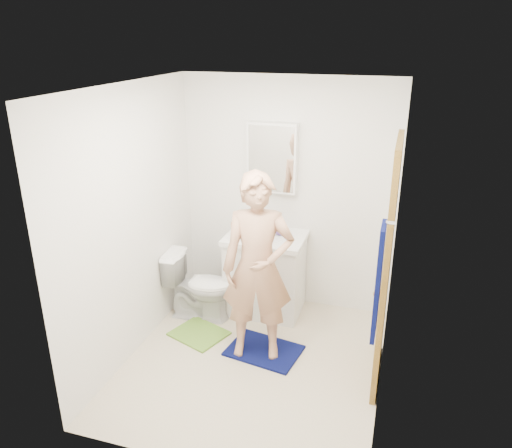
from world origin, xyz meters
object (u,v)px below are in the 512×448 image
(vanity_cabinet, at_px, (265,275))
(towel, at_px, (378,283))
(toilet, at_px, (200,286))
(toothbrush_cup, at_px, (281,230))
(man, at_px, (258,268))
(medicine_cabinet, at_px, (272,158))
(soap_dispenser, at_px, (236,225))

(vanity_cabinet, distance_m, towel, 2.08)
(toilet, xyz_separation_m, toothbrush_cup, (0.74, 0.38, 0.55))
(man, bearing_deg, toilet, 136.28)
(medicine_cabinet, bearing_deg, towel, -55.39)
(soap_dispenser, height_order, toothbrush_cup, soap_dispenser)
(medicine_cabinet, relative_size, toothbrush_cup, 5.15)
(vanity_cabinet, height_order, toothbrush_cup, toothbrush_cup)
(vanity_cabinet, xyz_separation_m, towel, (1.18, -1.48, 0.85))
(vanity_cabinet, distance_m, toilet, 0.69)
(vanity_cabinet, xyz_separation_m, toothbrush_cup, (0.14, 0.06, 0.50))
(toothbrush_cup, bearing_deg, medicine_cabinet, 130.32)
(toilet, bearing_deg, vanity_cabinet, -65.89)
(toilet, xyz_separation_m, soap_dispenser, (0.31, 0.28, 0.60))
(toilet, relative_size, man, 0.41)
(soap_dispenser, bearing_deg, towel, -44.35)
(medicine_cabinet, relative_size, toilet, 1.00)
(medicine_cabinet, xyz_separation_m, towel, (1.18, -1.71, -0.35))
(toothbrush_cup, distance_m, man, 0.84)
(medicine_cabinet, relative_size, soap_dispenser, 3.49)
(soap_dispenser, xyz_separation_m, toothbrush_cup, (0.43, 0.11, -0.05))
(medicine_cabinet, bearing_deg, soap_dispenser, -137.86)
(towel, bearing_deg, medicine_cabinet, 124.61)
(vanity_cabinet, bearing_deg, toothbrush_cup, 25.00)
(medicine_cabinet, height_order, toothbrush_cup, medicine_cabinet)
(toilet, relative_size, toothbrush_cup, 5.15)
(toilet, bearing_deg, man, -124.87)
(medicine_cabinet, height_order, toilet, medicine_cabinet)
(vanity_cabinet, bearing_deg, medicine_cabinet, 90.00)
(soap_dispenser, distance_m, toothbrush_cup, 0.45)
(towel, bearing_deg, soap_dispenser, 135.65)
(medicine_cabinet, bearing_deg, toothbrush_cup, -49.68)
(toilet, distance_m, toothbrush_cup, 1.00)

